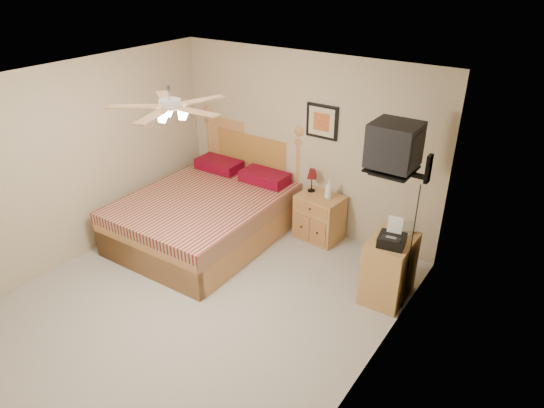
{
  "coord_description": "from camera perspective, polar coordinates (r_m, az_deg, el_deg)",
  "views": [
    {
      "loc": [
        3.2,
        -3.25,
        3.6
      ],
      "look_at": [
        0.37,
        0.9,
        0.99
      ],
      "focal_mm": 32.0,
      "sensor_mm": 36.0,
      "label": 1
    }
  ],
  "objects": [
    {
      "name": "floor",
      "position": [
        5.81,
        -8.23,
        -11.18
      ],
      "size": [
        4.5,
        4.5,
        0.0
      ],
      "primitive_type": "plane",
      "color": "#A09C90",
      "rests_on": "ground"
    },
    {
      "name": "ceiling",
      "position": [
        4.69,
        -10.3,
        13.47
      ],
      "size": [
        4.0,
        4.5,
        0.04
      ],
      "primitive_type": "cube",
      "color": "white",
      "rests_on": "ground"
    },
    {
      "name": "wall_back",
      "position": [
        6.78,
        3.83,
        7.11
      ],
      "size": [
        4.0,
        0.04,
        2.5
      ],
      "primitive_type": "cube",
      "color": "tan",
      "rests_on": "ground"
    },
    {
      "name": "wall_left",
      "position": [
        6.57,
        -22.15,
        4.38
      ],
      "size": [
        0.04,
        4.5,
        2.5
      ],
      "primitive_type": "cube",
      "color": "tan",
      "rests_on": "ground"
    },
    {
      "name": "wall_right",
      "position": [
        4.19,
        11.63,
        -7.33
      ],
      "size": [
        0.04,
        4.5,
        2.5
      ],
      "primitive_type": "cube",
      "color": "tan",
      "rests_on": "ground"
    },
    {
      "name": "bed",
      "position": [
        6.64,
        -8.09,
        1.79
      ],
      "size": [
        1.81,
        2.36,
        1.52
      ],
      "primitive_type": null,
      "rotation": [
        0.0,
        0.0,
        0.01
      ],
      "color": "#BE8049",
      "rests_on": "ground"
    },
    {
      "name": "nightstand",
      "position": [
        6.78,
        5.61,
        -1.54
      ],
      "size": [
        0.64,
        0.51,
        0.65
      ],
      "primitive_type": "cube",
      "rotation": [
        0.0,
        0.0,
        -0.09
      ],
      "color": "#AB6E34",
      "rests_on": "ground"
    },
    {
      "name": "table_lamp",
      "position": [
        6.7,
        4.7,
        2.81
      ],
      "size": [
        0.23,
        0.23,
        0.33
      ],
      "primitive_type": null,
      "rotation": [
        0.0,
        0.0,
        -0.35
      ],
      "color": "#560A0C",
      "rests_on": "nightstand"
    },
    {
      "name": "lotion_bottle",
      "position": [
        6.53,
        6.68,
        1.7
      ],
      "size": [
        0.13,
        0.13,
        0.26
      ],
      "primitive_type": "imported",
      "rotation": [
        0.0,
        0.0,
        0.41
      ],
      "color": "white",
      "rests_on": "nightstand"
    },
    {
      "name": "framed_picture",
      "position": [
        6.52,
        5.91,
        9.62
      ],
      "size": [
        0.46,
        0.04,
        0.46
      ],
      "primitive_type": "cube",
      "color": "black",
      "rests_on": "wall_back"
    },
    {
      "name": "dresser",
      "position": [
        5.76,
        13.61,
        -7.35
      ],
      "size": [
        0.47,
        0.66,
        0.78
      ],
      "primitive_type": "cube",
      "rotation": [
        0.0,
        0.0,
        0.01
      ],
      "color": "#AD7943",
      "rests_on": "ground"
    },
    {
      "name": "fax_machine",
      "position": [
        5.36,
        14.03,
        -3.34
      ],
      "size": [
        0.33,
        0.35,
        0.3
      ],
      "primitive_type": null,
      "rotation": [
        0.0,
        0.0,
        0.18
      ],
      "color": "black",
      "rests_on": "dresser"
    },
    {
      "name": "magazine_lower",
      "position": [
        5.77,
        14.66,
        -2.73
      ],
      "size": [
        0.19,
        0.25,
        0.02
      ],
      "primitive_type": "imported",
      "rotation": [
        0.0,
        0.0,
        -0.05
      ],
      "color": "#BEB394",
      "rests_on": "dresser"
    },
    {
      "name": "magazine_upper",
      "position": [
        5.76,
        14.8,
        -2.54
      ],
      "size": [
        0.29,
        0.31,
        0.02
      ],
      "primitive_type": "imported",
      "rotation": [
        0.0,
        0.0,
        0.52
      ],
      "color": "gray",
      "rests_on": "magazine_lower"
    },
    {
      "name": "wall_tv",
      "position": [
        5.14,
        15.73,
        6.0
      ],
      "size": [
        0.56,
        0.46,
        0.58
      ],
      "primitive_type": null,
      "color": "black",
      "rests_on": "wall_right"
    },
    {
      "name": "ceiling_fan",
      "position": [
        4.59,
        -11.89,
        11.21
      ],
      "size": [
        1.14,
        1.14,
        0.28
      ],
      "primitive_type": null,
      "color": "silver",
      "rests_on": "ceiling"
    }
  ]
}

